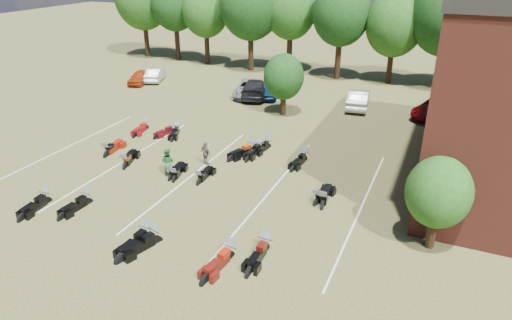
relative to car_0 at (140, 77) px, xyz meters
The scene contains 35 objects.
ground 26.19m from the car_0, 45.26° to the right, with size 160.00×160.00×0.00m, color brown.
car_0 is the anchor object (origin of this frame).
car_1 1.71m from the car_0, 61.94° to the left, with size 1.40×4.02×1.32m, color #BABABF.
car_2 11.84m from the car_0, ahead, with size 2.35×5.09×1.41m, color gray.
car_3 12.40m from the car_0, ahead, with size 2.22×5.47×1.59m, color black.
car_4 13.75m from the car_0, ahead, with size 1.72×4.28×1.46m, color navy.
car_5 21.69m from the car_0, ahead, with size 1.66×4.75×1.57m, color beige.
car_6 27.87m from the car_0, ahead, with size 2.47×5.36×1.49m, color #5A0508.
car_7 29.82m from the car_0, ahead, with size 1.98×4.86×1.41m, color #3D3E42.
person_green 21.54m from the car_0, 49.01° to the right, with size 0.83×0.65×1.71m, color #296E36.
person_grey 20.93m from the car_0, 42.34° to the right, with size 0.91×0.38×1.55m, color #5A544D.
motorcycle_1 24.13m from the car_0, 59.86° to the right, with size 0.73×2.29×1.28m, color black, non-canonical shape.
motorcycle_2 23.91m from the car_0, 65.04° to the right, with size 0.76×2.38×1.33m, color black, non-canonical shape.
motorcycle_3 28.39m from the car_0, 51.97° to the right, with size 0.78×2.46×1.37m, color black, non-canonical shape.
motorcycle_4 28.01m from the car_0, 52.78° to the right, with size 0.79×2.47×1.38m, color black, non-canonical shape.
motorcycle_5 30.59m from the car_0, 43.18° to the right, with size 0.77×2.42×1.35m, color black, non-canonical shape.
motorcycle_6 30.52m from the car_0, 46.31° to the right, with size 0.79×2.47×1.38m, color #4F100B, non-canonical shape.
motorcycle_7 17.92m from the car_0, 60.14° to the right, with size 0.80×2.50×1.39m, color maroon, non-canonical shape.
motorcycle_8 19.88m from the car_0, 55.94° to the right, with size 0.78×2.46×1.37m, color black, non-canonical shape.
motorcycle_9 22.12m from the car_0, 48.80° to the right, with size 0.70×2.21×1.23m, color black, non-canonical shape.
motorcycle_10 22.38m from the car_0, 48.40° to the right, with size 0.68×2.14×1.20m, color black, non-canonical shape.
motorcycle_11 23.22m from the car_0, 45.18° to the right, with size 0.69×2.17×1.21m, color black, non-canonical shape.
motorcycle_12 28.19m from the car_0, 34.63° to the right, with size 0.70×2.21×1.23m, color black, non-canonical shape.
motorcycle_13 28.60m from the car_0, 34.48° to the right, with size 0.79×2.49×1.39m, color black, non-canonical shape.
motorcycle_14 14.65m from the car_0, 44.37° to the right, with size 0.67×2.10×1.17m, color #4E0B10, non-canonical shape.
motorcycle_15 13.36m from the car_0, 51.63° to the right, with size 0.72×2.27×1.26m, color maroon, non-canonical shape.
motorcycle_16 14.93m from the car_0, 43.07° to the right, with size 0.69×2.16×1.20m, color black, non-canonical shape.
motorcycle_17 20.58m from the car_0, 33.14° to the right, with size 0.80×2.51×1.40m, color black, non-canonical shape.
motorcycle_18 20.65m from the car_0, 29.32° to the right, with size 0.70×2.19×1.22m, color black, non-canonical shape.
motorcycle_19 20.75m from the car_0, 31.64° to the right, with size 0.75×2.35×1.31m, color black, non-canonical shape.
motorcycle_20 23.67m from the car_0, 28.00° to the right, with size 0.73×2.30×1.28m, color black, non-canonical shape.
tree_line 21.07m from the car_0, 30.84° to the left, with size 56.00×6.00×9.79m.
young_tree_near_building 33.92m from the car_0, 31.31° to the right, with size 2.80×2.80×4.16m.
young_tree_midfield 16.90m from the car_0, 10.66° to the right, with size 3.20×3.20×4.70m.
parking_lines 21.95m from the car_0, 45.31° to the right, with size 20.10×14.00×0.01m.
Camera 1 is at (10.21, -17.80, 12.15)m, focal length 32.00 mm.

